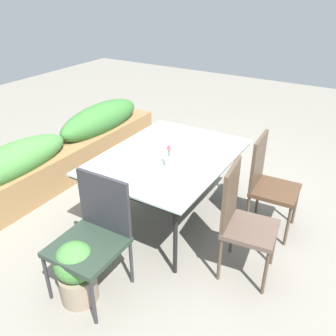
% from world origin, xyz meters
% --- Properties ---
extents(ground_plane, '(12.00, 12.00, 0.00)m').
position_xyz_m(ground_plane, '(0.00, 0.00, 0.00)').
color(ground_plane, gray).
extents(dining_table, '(1.51, 1.13, 0.70)m').
position_xyz_m(dining_table, '(0.03, 0.08, 0.66)').
color(dining_table, '#B2C6C1').
rests_on(dining_table, ground).
extents(chair_near_left, '(0.44, 0.44, 0.96)m').
position_xyz_m(chair_near_left, '(-0.32, -0.80, 0.53)').
color(chair_near_left, brown).
rests_on(chair_near_left, ground).
extents(chair_near_right, '(0.43, 0.43, 0.94)m').
position_xyz_m(chair_near_right, '(0.37, -0.80, 0.52)').
color(chair_near_right, '#4F3624').
rests_on(chair_near_right, ground).
extents(chair_end_left, '(0.50, 0.50, 0.93)m').
position_xyz_m(chair_end_left, '(-1.04, 0.09, 0.51)').
color(chair_end_left, '#28372C').
rests_on(chair_end_left, ground).
extents(flower_vase, '(0.07, 0.07, 0.23)m').
position_xyz_m(flower_vase, '(-0.16, -0.04, 0.78)').
color(flower_vase, silver).
rests_on(flower_vase, dining_table).
extents(planter_box, '(3.12, 0.47, 0.73)m').
position_xyz_m(planter_box, '(0.11, 1.59, 0.34)').
color(planter_box, olive).
rests_on(planter_box, ground).
extents(potted_plant, '(0.31, 0.31, 0.52)m').
position_xyz_m(potted_plant, '(-1.24, 0.11, 0.27)').
color(potted_plant, gray).
rests_on(potted_plant, ground).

